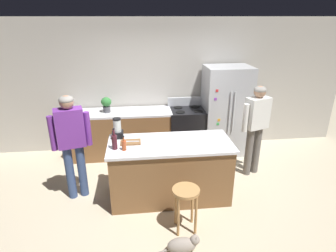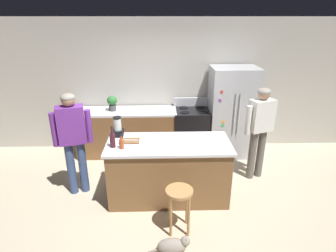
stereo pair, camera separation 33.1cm
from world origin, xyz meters
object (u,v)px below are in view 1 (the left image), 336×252
(bottle_cooking_sauce, at_px, (124,145))
(chef_knife, at_px, (132,141))
(person_by_island_left, at_px, (71,138))
(refrigerator, at_px, (225,111))
(person_by_sink_right, at_px, (256,122))
(bottle_wine, at_px, (114,142))
(cat, at_px, (183,245))
(potted_plant, at_px, (106,104))
(stove_range, at_px, (187,131))
(bar_stool, at_px, (186,198))
(blender_appliance, at_px, (117,130))
(cutting_board, at_px, (131,142))
(kitchen_island, at_px, (170,170))

(bottle_cooking_sauce, relative_size, chef_knife, 0.98)
(person_by_island_left, height_order, bottle_cooking_sauce, person_by_island_left)
(refrigerator, xyz_separation_m, person_by_sink_right, (0.24, -0.96, 0.09))
(bottle_wine, relative_size, chef_knife, 1.44)
(cat, distance_m, potted_plant, 3.09)
(stove_range, xyz_separation_m, person_by_island_left, (-2.01, -1.35, 0.53))
(stove_range, bearing_deg, person_by_island_left, -146.05)
(bar_stool, xyz_separation_m, blender_appliance, (-0.90, 1.05, 0.58))
(stove_range, bearing_deg, potted_plant, 179.09)
(cat, bearing_deg, refrigerator, 64.01)
(bottle_cooking_sauce, relative_size, cutting_board, 0.72)
(bottle_cooking_sauce, bearing_deg, blender_appliance, 103.94)
(stove_range, height_order, bottle_cooking_sauce, bottle_cooking_sauce)
(bottle_wine, height_order, cutting_board, bottle_wine)
(person_by_sink_right, bearing_deg, person_by_island_left, -173.01)
(kitchen_island, distance_m, refrigerator, 2.04)
(bar_stool, bearing_deg, chef_knife, 129.46)
(bottle_wine, bearing_deg, bottle_cooking_sauce, -20.59)
(stove_range, height_order, cutting_board, stove_range)
(chef_knife, bearing_deg, person_by_sink_right, 17.19)
(bottle_cooking_sauce, xyz_separation_m, chef_knife, (0.11, 0.23, -0.06))
(stove_range, distance_m, bottle_cooking_sauce, 2.16)
(bar_stool, xyz_separation_m, cutting_board, (-0.70, 0.83, 0.46))
(cat, bearing_deg, bar_stool, 77.01)
(bottle_cooking_sauce, height_order, chef_knife, bottle_cooking_sauce)
(person_by_island_left, distance_m, bottle_cooking_sauce, 0.86)
(stove_range, xyz_separation_m, person_by_sink_right, (1.02, -0.98, 0.51))
(person_by_island_left, relative_size, person_by_sink_right, 1.02)
(kitchen_island, height_order, stove_range, stove_range)
(person_by_island_left, relative_size, chef_knife, 7.60)
(person_by_island_left, bearing_deg, person_by_sink_right, 6.99)
(stove_range, height_order, person_by_sink_right, person_by_sink_right)
(potted_plant, bearing_deg, cat, -68.07)
(person_by_island_left, xyz_separation_m, person_by_sink_right, (3.02, 0.37, -0.02))
(person_by_island_left, height_order, blender_appliance, person_by_island_left)
(person_by_island_left, bearing_deg, bottle_wine, -24.22)
(cat, distance_m, bottle_wine, 1.64)
(cat, bearing_deg, bottle_wine, 128.60)
(bar_stool, xyz_separation_m, cat, (-0.09, -0.39, -0.39))
(bottle_wine, distance_m, cutting_board, 0.30)
(person_by_sink_right, bearing_deg, stove_range, 136.03)
(bottle_cooking_sauce, bearing_deg, potted_plant, 102.89)
(kitchen_island, xyz_separation_m, stove_range, (0.54, 1.52, 0.01))
(person_by_island_left, bearing_deg, stove_range, 33.95)
(refrigerator, relative_size, bottle_wine, 5.71)
(stove_range, xyz_separation_m, cutting_board, (-1.13, -1.46, 0.47))
(kitchen_island, relative_size, potted_plant, 6.20)
(kitchen_island, relative_size, cat, 3.58)
(cat, relative_size, chef_knife, 2.36)
(stove_range, xyz_separation_m, potted_plant, (-1.61, 0.03, 0.63))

